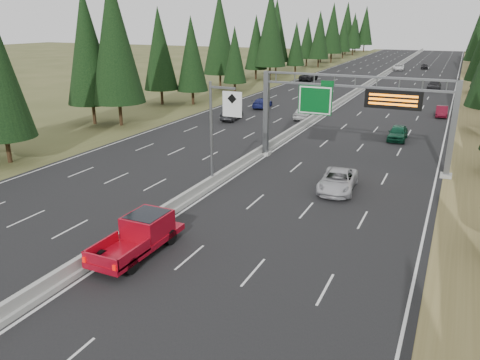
% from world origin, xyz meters
% --- Properties ---
extents(road, '(32.00, 260.00, 0.08)m').
position_xyz_m(road, '(0.00, 80.00, 0.04)').
color(road, black).
rests_on(road, ground).
extents(shoulder_right, '(3.60, 260.00, 0.06)m').
position_xyz_m(shoulder_right, '(17.80, 80.00, 0.03)').
color(shoulder_right, olive).
rests_on(shoulder_right, ground).
extents(shoulder_left, '(3.60, 260.00, 0.06)m').
position_xyz_m(shoulder_left, '(-17.80, 80.00, 0.03)').
color(shoulder_left, '#404721').
rests_on(shoulder_left, ground).
extents(median_barrier, '(0.70, 260.00, 0.85)m').
position_xyz_m(median_barrier, '(0.00, 80.00, 0.41)').
color(median_barrier, gray).
rests_on(median_barrier, road).
extents(sign_gantry, '(16.75, 0.98, 7.80)m').
position_xyz_m(sign_gantry, '(8.92, 34.88, 5.27)').
color(sign_gantry, slate).
rests_on(sign_gantry, road).
extents(hov_sign_pole, '(2.80, 0.50, 8.00)m').
position_xyz_m(hov_sign_pole, '(0.58, 24.97, 4.72)').
color(hov_sign_pole, slate).
rests_on(hov_sign_pole, road).
extents(tree_row_left, '(11.22, 241.12, 18.37)m').
position_xyz_m(tree_row_left, '(-22.04, 69.17, 9.16)').
color(tree_row_left, black).
rests_on(tree_row_left, ground).
extents(silver_minivan, '(2.93, 5.60, 1.50)m').
position_xyz_m(silver_minivan, '(8.92, 28.25, 0.83)').
color(silver_minivan, silver).
rests_on(silver_minivan, road).
extents(red_pickup, '(2.20, 6.16, 2.01)m').
position_xyz_m(red_pickup, '(1.50, 14.14, 1.19)').
color(red_pickup, black).
rests_on(red_pickup, road).
extents(car_ahead_green, '(1.91, 4.59, 1.55)m').
position_xyz_m(car_ahead_green, '(10.92, 46.34, 0.86)').
color(car_ahead_green, '#135538').
rests_on(car_ahead_green, road).
extents(car_ahead_dkred, '(1.59, 4.19, 1.36)m').
position_xyz_m(car_ahead_dkred, '(14.50, 62.02, 0.76)').
color(car_ahead_dkred, maroon).
rests_on(car_ahead_dkred, road).
extents(car_ahead_dkgrey, '(2.41, 5.73, 1.65)m').
position_xyz_m(car_ahead_dkgrey, '(11.98, 87.75, 0.91)').
color(car_ahead_dkgrey, black).
rests_on(car_ahead_dkgrey, road).
extents(car_ahead_white, '(2.94, 5.66, 1.52)m').
position_xyz_m(car_ahead_white, '(1.51, 121.74, 0.84)').
color(car_ahead_white, white).
rests_on(car_ahead_white, road).
extents(car_ahead_far, '(2.05, 4.27, 1.41)m').
position_xyz_m(car_ahead_far, '(7.17, 127.92, 0.78)').
color(car_ahead_far, black).
rests_on(car_ahead_far, road).
extents(car_onc_near, '(1.99, 4.58, 1.46)m').
position_xyz_m(car_onc_near, '(-9.64, 48.27, 0.81)').
color(car_onc_near, black).
rests_on(car_onc_near, road).
extents(car_onc_blue, '(2.46, 5.06, 1.42)m').
position_xyz_m(car_onc_blue, '(-9.50, 58.05, 0.79)').
color(car_onc_blue, navy).
rests_on(car_onc_blue, road).
extents(car_onc_white, '(1.96, 4.75, 1.61)m').
position_xyz_m(car_onc_white, '(-1.50, 52.80, 0.89)').
color(car_onc_white, silver).
rests_on(car_onc_white, road).
extents(car_onc_far, '(2.87, 5.82, 1.59)m').
position_xyz_m(car_onc_far, '(-12.88, 91.74, 0.87)').
color(car_onc_far, black).
rests_on(car_onc_far, road).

